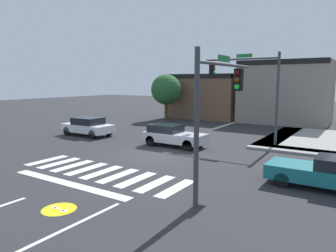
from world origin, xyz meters
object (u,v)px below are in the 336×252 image
object	(u,v)px
traffic_signal_southeast	(219,97)
car_teal	(332,173)
traffic_signal_northeast	(248,81)
car_white	(88,126)
roadside_tree	(166,90)
car_silver	(172,135)

from	to	relation	value
traffic_signal_southeast	car_teal	distance (m)	5.58
traffic_signal_southeast	traffic_signal_northeast	bearing A→B (deg)	12.82
car_white	traffic_signal_northeast	bearing A→B (deg)	17.39
traffic_signal_southeast	car_teal	xyz separation A→B (m)	(3.74, 2.78, -3.06)
roadside_tree	traffic_signal_northeast	bearing A→B (deg)	-33.86
car_teal	car_white	size ratio (longest dim) A/B	1.10
car_silver	roadside_tree	world-z (taller)	roadside_tree
car_white	car_teal	bearing A→B (deg)	-11.20
roadside_tree	car_white	bearing A→B (deg)	-88.90
traffic_signal_northeast	traffic_signal_southeast	size ratio (longest dim) A/B	1.14
traffic_signal_southeast	car_silver	xyz separation A→B (m)	(-6.15, 6.51, -3.00)
car_silver	car_teal	xyz separation A→B (m)	(9.90, -3.73, -0.06)
car_silver	car_teal	world-z (taller)	car_silver
car_white	roadside_tree	bearing A→B (deg)	91.10
car_teal	car_silver	bearing A→B (deg)	-20.65
car_teal	traffic_signal_northeast	bearing A→B (deg)	-50.09
traffic_signal_southeast	car_silver	distance (m)	9.45
car_white	roadside_tree	xyz separation A→B (m)	(-0.23, 11.70, 2.62)
car_white	traffic_signal_southeast	bearing A→B (deg)	-24.21
traffic_signal_northeast	car_white	size ratio (longest dim) A/B	1.45
car_silver	car_teal	bearing A→B (deg)	-20.65
traffic_signal_northeast	car_silver	distance (m)	6.31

